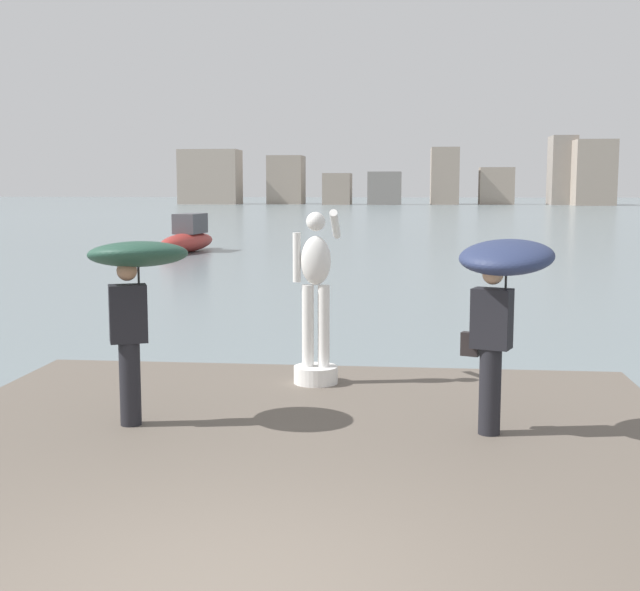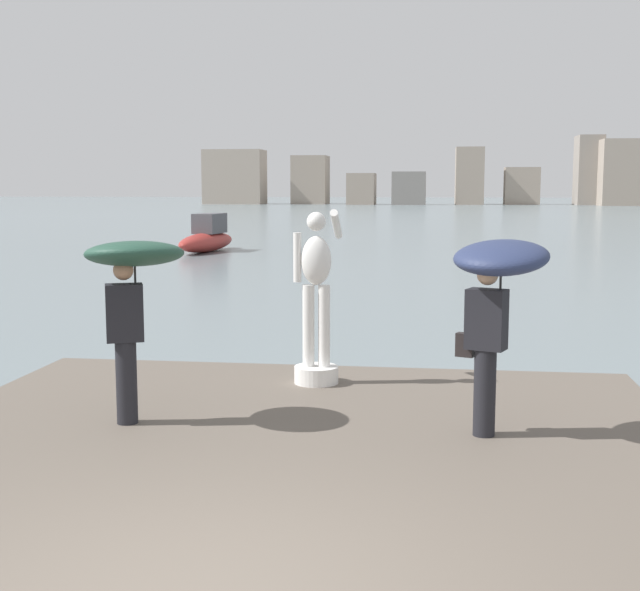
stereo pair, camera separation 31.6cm
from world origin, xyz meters
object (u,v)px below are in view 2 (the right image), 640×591
Objects in this scene: onlooker_right at (496,284)px; boat_far at (207,238)px; statue_white_figure at (316,311)px; onlooker_left at (132,277)px.

onlooker_right reaches higher than boat_far.
statue_white_figure is 1.12× the size of onlooker_left.
statue_white_figure reaches higher than onlooker_right.
statue_white_figure is at bearing 51.27° from onlooker_left.
onlooker_right is at bearing -44.81° from statue_white_figure.
statue_white_figure reaches higher than onlooker_left.
onlooker_left is at bearing -128.73° from statue_white_figure.
statue_white_figure is at bearing 135.19° from onlooker_right.
onlooker_right is (2.08, -2.06, 0.61)m from statue_white_figure.
onlooker_left is 0.36× the size of boat_far.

